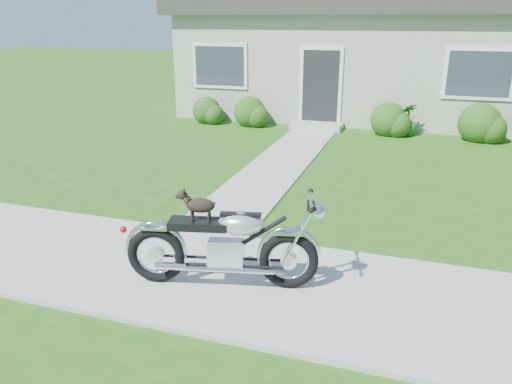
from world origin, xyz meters
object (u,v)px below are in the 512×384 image
potted_plant_left (250,113)px  house (388,43)px  potted_plant_right (409,120)px  motorcycle_with_dog (226,245)px

potted_plant_left → house: bearing=45.1°
potted_plant_left → potted_plant_right: size_ratio=0.87×
potted_plant_left → motorcycle_with_dog: bearing=-72.7°
potted_plant_right → house: bearing=105.2°
house → potted_plant_left: 5.19m
potted_plant_right → motorcycle_with_dog: (-1.64, -8.77, 0.12)m
house → potted_plant_right: 3.97m
house → motorcycle_with_dog: 12.34m
house → potted_plant_left: house is taller
potted_plant_left → potted_plant_right: 4.37m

